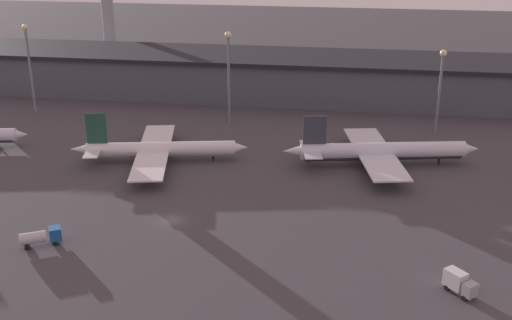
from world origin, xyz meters
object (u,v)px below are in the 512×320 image
(airplane_1, at_px, (158,150))
(airplane_2, at_px, (381,151))
(service_vehicle_0, at_px, (459,282))
(service_vehicle_3, at_px, (41,237))

(airplane_1, bearing_deg, airplane_2, -5.56)
(airplane_1, distance_m, service_vehicle_0, 77.67)
(airplane_2, bearing_deg, airplane_1, 174.44)
(airplane_2, distance_m, service_vehicle_0, 53.65)
(airplane_1, height_order, service_vehicle_3, airplane_1)
(service_vehicle_0, height_order, service_vehicle_3, service_vehicle_0)
(airplane_2, height_order, service_vehicle_3, airplane_2)
(airplane_2, xyz_separation_m, service_vehicle_3, (-59.51, -48.25, -1.66))
(airplane_1, distance_m, airplane_2, 51.56)
(airplane_1, bearing_deg, service_vehicle_0, -49.01)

